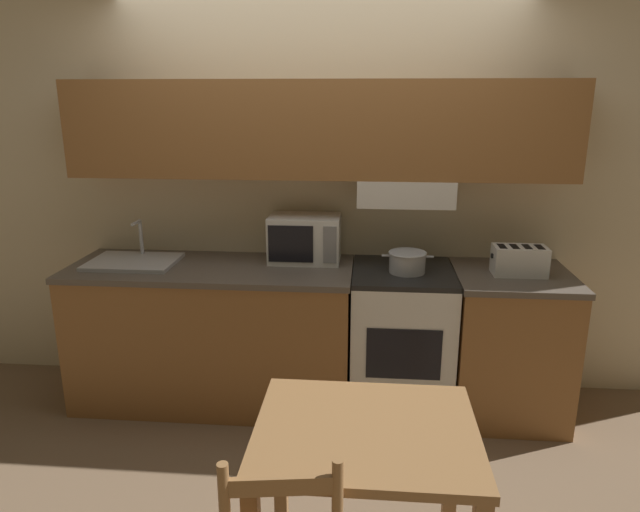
{
  "coord_description": "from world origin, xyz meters",
  "views": [
    {
      "loc": [
        0.32,
        -3.65,
        1.93
      ],
      "look_at": [
        0.05,
        -0.58,
        1.06
      ],
      "focal_mm": 32.0,
      "sensor_mm": 36.0,
      "label": 1
    }
  ],
  "objects_px": {
    "sink_basin": "(133,261)",
    "cooking_pot": "(407,261)",
    "toaster": "(519,260)",
    "dining_table": "(365,459)",
    "stove_range": "(401,339)",
    "microwave": "(305,238)"
  },
  "relations": [
    {
      "from": "stove_range",
      "to": "microwave",
      "type": "height_order",
      "value": "microwave"
    },
    {
      "from": "dining_table",
      "to": "stove_range",
      "type": "bearing_deg",
      "value": 82.0
    },
    {
      "from": "stove_range",
      "to": "sink_basin",
      "type": "height_order",
      "value": "sink_basin"
    },
    {
      "from": "cooking_pot",
      "to": "sink_basin",
      "type": "relative_size",
      "value": 0.57
    },
    {
      "from": "toaster",
      "to": "sink_basin",
      "type": "distance_m",
      "value": 2.35
    },
    {
      "from": "stove_range",
      "to": "sink_basin",
      "type": "bearing_deg",
      "value": -179.66
    },
    {
      "from": "stove_range",
      "to": "dining_table",
      "type": "height_order",
      "value": "stove_range"
    },
    {
      "from": "cooking_pot",
      "to": "stove_range",
      "type": "bearing_deg",
      "value": 113.26
    },
    {
      "from": "microwave",
      "to": "dining_table",
      "type": "height_order",
      "value": "microwave"
    },
    {
      "from": "stove_range",
      "to": "dining_table",
      "type": "bearing_deg",
      "value": -98.0
    },
    {
      "from": "cooking_pot",
      "to": "microwave",
      "type": "distance_m",
      "value": 0.67
    },
    {
      "from": "stove_range",
      "to": "microwave",
      "type": "relative_size",
      "value": 2.04
    },
    {
      "from": "cooking_pot",
      "to": "toaster",
      "type": "xyz_separation_m",
      "value": [
        0.65,
        0.01,
        0.02
      ]
    },
    {
      "from": "cooking_pot",
      "to": "toaster",
      "type": "height_order",
      "value": "toaster"
    },
    {
      "from": "microwave",
      "to": "dining_table",
      "type": "xyz_separation_m",
      "value": [
        0.41,
        -1.63,
        -0.43
      ]
    },
    {
      "from": "sink_basin",
      "to": "cooking_pot",
      "type": "bearing_deg",
      "value": -1.07
    },
    {
      "from": "stove_range",
      "to": "cooking_pot",
      "type": "bearing_deg",
      "value": -66.74
    },
    {
      "from": "stove_range",
      "to": "sink_basin",
      "type": "relative_size",
      "value": 1.69
    },
    {
      "from": "cooking_pot",
      "to": "toaster",
      "type": "relative_size",
      "value": 0.96
    },
    {
      "from": "stove_range",
      "to": "cooking_pot",
      "type": "relative_size",
      "value": 2.98
    },
    {
      "from": "stove_range",
      "to": "microwave",
      "type": "bearing_deg",
      "value": 166.3
    },
    {
      "from": "sink_basin",
      "to": "dining_table",
      "type": "bearing_deg",
      "value": -44.95
    }
  ]
}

